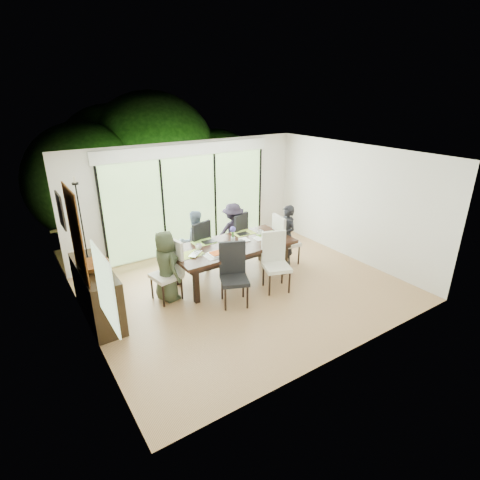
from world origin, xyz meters
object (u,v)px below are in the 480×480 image
chair_far_right (233,236)px  person_far_right (233,232)px  chair_near_right (277,263)px  chair_right_end (287,239)px  chair_far_left (195,245)px  bowl (94,266)px  laptop (198,254)px  sideboard (97,292)px  cup_a (199,247)px  chair_left_end (165,271)px  person_far_left (195,241)px  vase (233,240)px  person_left_end (166,266)px  cup_b (241,242)px  chair_near_left (234,276)px  table_top (232,245)px  person_right_end (287,235)px  cup_c (260,233)px

chair_far_right → person_far_right: size_ratio=0.85×
person_far_right → chair_near_right: bearing=102.6°
person_far_right → chair_right_end: bearing=153.1°
chair_far_left → bowl: size_ratio=2.30×
laptop → sideboard: size_ratio=0.21×
cup_a → sideboard: (-2.05, -0.05, -0.38)m
chair_left_end → person_far_left: bearing=118.9°
chair_right_end → vase: 1.48m
person_left_end → laptop: (0.63, -0.10, 0.13)m
person_far_right → bowl: size_ratio=2.70×
chair_right_end → laptop: bearing=100.8°
person_far_left → person_far_right: bearing=-169.4°
chair_left_end → cup_b: chair_left_end is taller
bowl → chair_left_end: bearing=-0.2°
laptop → chair_near_left: bearing=-104.9°
table_top → chair_near_left: (-0.50, -0.87, -0.18)m
chair_right_end → person_right_end: bearing=98.4°
chair_left_end → person_right_end: bearing=80.6°
chair_far_right → vase: bearing=35.6°
person_left_end → person_far_right: (2.03, 0.83, 0.00)m
sideboard → chair_far_left: bearing=17.9°
person_far_right → sideboard: 3.39m
cup_a → cup_b: (0.85, -0.25, -0.00)m
person_right_end → person_far_right: size_ratio=1.00×
chair_left_end → chair_near_left: same height
chair_near_left → sideboard: (-2.25, 0.97, -0.11)m
cup_b → person_far_left: bearing=122.8°
chair_right_end → person_far_left: (-1.95, 0.83, 0.10)m
chair_far_right → person_far_left: 1.01m
chair_far_left → bowl: chair_far_left is taller
chair_right_end → laptop: 2.36m
table_top → chair_left_end: bearing=180.0°
vase → cup_b: vase is taller
person_far_left → cup_c: size_ratio=10.40×
chair_far_right → laptop: (-1.40, -0.95, 0.23)m
cup_c → chair_near_left: bearing=-143.3°
table_top → person_left_end: 1.48m
person_right_end → cup_c: person_right_end is taller
person_far_left → cup_a: bearing=80.5°
person_right_end → chair_near_left: bearing=-59.9°
person_right_end → vase: bearing=-85.6°
cup_c → laptop: bearing=-173.1°
vase → cup_a: vase is taller
person_far_right → cup_c: 0.79m
cup_a → chair_right_end: bearing=-3.9°
person_left_end → sideboard: bearing=77.8°
person_far_right → chair_far_right: bearing=-75.7°
sideboard → bowl: bowl is taller
cup_b → chair_far_left: bearing=122.3°
chair_far_right → sideboard: chair_far_right is taller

